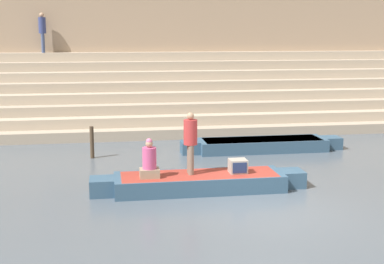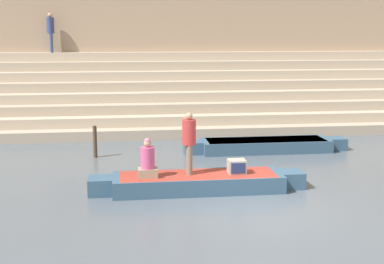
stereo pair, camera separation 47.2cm
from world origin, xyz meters
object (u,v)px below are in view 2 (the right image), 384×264
(moored_boat_shore, at_px, (266,145))
(person_standing, at_px, (189,139))
(person_rowing, at_px, (148,162))
(person_on_steps, at_px, (51,30))
(mooring_post, at_px, (95,142))
(tv_set, at_px, (237,166))
(rowboat_main, at_px, (198,182))

(moored_boat_shore, bearing_deg, person_standing, -123.48)
(person_rowing, xyz_separation_m, person_on_steps, (-3.79, 11.96, 3.37))
(person_rowing, xyz_separation_m, mooring_post, (-1.55, 4.27, -0.30))
(person_standing, distance_m, tv_set, 1.46)
(tv_set, xyz_separation_m, person_on_steps, (-6.12, 11.87, 3.59))
(rowboat_main, bearing_deg, tv_set, -1.85)
(person_rowing, xyz_separation_m, moored_boat_shore, (4.29, 4.45, -0.61))
(person_standing, height_order, moored_boat_shore, person_standing)
(person_rowing, bearing_deg, tv_set, 2.32)
(person_standing, xyz_separation_m, moored_boat_shore, (3.21, 4.25, -1.14))
(tv_set, distance_m, mooring_post, 5.71)
(person_on_steps, bearing_deg, person_rowing, 101.79)
(person_standing, bearing_deg, person_rowing, -168.46)
(tv_set, bearing_deg, person_standing, 169.92)
(mooring_post, bearing_deg, rowboat_main, -55.64)
(rowboat_main, height_order, person_on_steps, person_on_steps)
(moored_boat_shore, relative_size, person_on_steps, 3.22)
(mooring_post, bearing_deg, person_rowing, -70.10)
(tv_set, xyz_separation_m, moored_boat_shore, (1.96, 4.36, -0.39))
(person_standing, height_order, person_on_steps, person_on_steps)
(moored_boat_shore, xyz_separation_m, mooring_post, (-5.84, -0.18, 0.31))
(person_rowing, height_order, tv_set, person_rowing)
(rowboat_main, height_order, mooring_post, mooring_post)
(person_standing, height_order, mooring_post, person_standing)
(mooring_post, xyz_separation_m, person_on_steps, (-2.24, 7.68, 3.68))
(person_rowing, xyz_separation_m, tv_set, (2.33, 0.09, -0.22))
(rowboat_main, relative_size, moored_boat_shore, 0.99)
(moored_boat_shore, height_order, mooring_post, mooring_post)
(person_on_steps, bearing_deg, rowboat_main, 107.46)
(rowboat_main, distance_m, mooring_post, 5.06)
(rowboat_main, distance_m, tv_set, 1.10)
(person_standing, bearing_deg, tv_set, -3.63)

